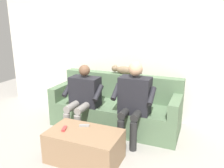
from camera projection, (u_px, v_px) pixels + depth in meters
The scene contains 9 objects.
ground_plane at pixel (97, 146), 3.17m from camera, with size 8.00×8.00×0.00m, color gray.
back_wall at pixel (127, 43), 3.94m from camera, with size 5.26×0.06×2.63m, color beige.
couch at pixel (116, 109), 3.75m from camera, with size 2.06×0.76×0.84m.
coffee_table at pixel (85, 146), 2.82m from camera, with size 0.90×0.53×0.39m.
person_left_seated at pixel (134, 98), 3.19m from camera, with size 0.59×0.50×1.16m.
person_right_seated at pixel (83, 95), 3.49m from camera, with size 0.61×0.59×1.05m.
cat_on_backrest at pixel (122, 70), 3.79m from camera, with size 0.53×0.12×0.14m.
remote_gray at pixel (84, 125), 2.91m from camera, with size 0.13×0.04×0.02m, color gray.
remote_red at pixel (64, 129), 2.82m from camera, with size 0.12×0.04×0.03m, color #B73333.
Camera 1 is at (-1.27, 3.12, 1.70)m, focal length 36.29 mm.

